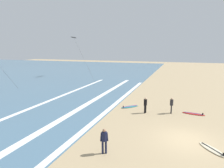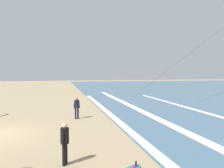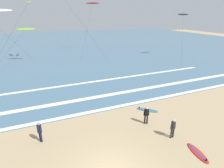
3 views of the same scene
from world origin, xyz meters
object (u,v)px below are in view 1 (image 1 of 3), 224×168
at_px(surfboard_near_water, 130,107).
at_px(surfboard_right_spare, 212,149).
at_px(surfer_background_far, 172,104).
at_px(surfer_left_far, 145,104).
at_px(kite_black_mid_center, 74,38).
at_px(surfer_right_near, 104,139).
at_px(surfboard_foreground_flat, 194,114).

relative_size(surfboard_near_water, surfboard_right_spare, 0.95).
xyz_separation_m(surfer_background_far, surfboard_near_water, (0.68, 4.40, -0.91)).
bearing_deg(surfer_left_far, surfer_background_far, -72.75).
height_order(surfer_left_far, surfboard_near_water, surfer_left_far).
bearing_deg(kite_black_mid_center, surfer_left_far, -136.74).
xyz_separation_m(surfboard_near_water, kite_black_mid_center, (19.92, 18.16, 8.61)).
height_order(surfer_left_far, surfer_background_far, same).
relative_size(surfboard_near_water, kite_black_mid_center, 0.22).
bearing_deg(surfboard_near_water, surfboard_right_spare, -135.23).
height_order(surfer_right_near, surfboard_near_water, surfer_right_near).
distance_m(surfer_left_far, surfer_background_far, 2.57).
height_order(surfboard_foreground_flat, kite_black_mid_center, kite_black_mid_center).
xyz_separation_m(surfboard_foreground_flat, surfboard_near_water, (0.22, 6.50, 0.00)).
distance_m(surfboard_foreground_flat, surfboard_near_water, 6.50).
bearing_deg(surfer_right_near, surfboard_near_water, 5.20).
distance_m(surfer_left_far, surfer_right_near, 8.56).
height_order(surfer_background_far, surfer_right_near, same).
distance_m(surfer_left_far, surfboard_right_spare, 7.97).
bearing_deg(surfer_left_far, surfboard_foreground_flat, -75.03).
bearing_deg(surfboard_foreground_flat, surfboard_right_spare, -173.91).
xyz_separation_m(surfboard_foreground_flat, surfboard_right_spare, (-7.09, -0.76, 0.00)).
xyz_separation_m(surfer_left_far, surfboard_right_spare, (-5.87, -5.31, -0.91)).
bearing_deg(surfboard_right_spare, kite_black_mid_center, 43.02).
height_order(surfer_background_far, surfboard_right_spare, surfer_background_far).
distance_m(surfer_left_far, kite_black_mid_center, 30.32).
bearing_deg(surfer_background_far, surfboard_near_water, 81.24).
distance_m(surfer_right_near, surfboard_near_water, 10.02).
xyz_separation_m(surfer_left_far, kite_black_mid_center, (21.36, 20.10, 7.70)).
xyz_separation_m(surfer_background_far, kite_black_mid_center, (20.60, 22.55, 7.70)).
bearing_deg(surfboard_foreground_flat, surfer_background_far, 102.25).
bearing_deg(surfer_left_far, kite_black_mid_center, 43.26).
height_order(surfer_left_far, surfboard_right_spare, surfer_left_far).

